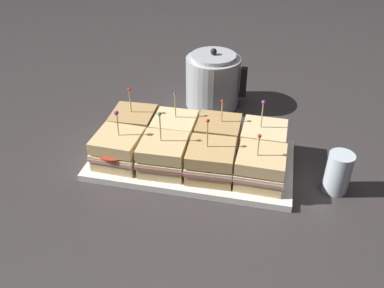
% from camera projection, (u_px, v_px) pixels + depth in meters
% --- Properties ---
extents(ground_plane, '(6.00, 6.00, 0.00)m').
position_uv_depth(ground_plane, '(192.00, 163.00, 1.10)').
color(ground_plane, '#383333').
extents(serving_platter, '(0.53, 0.28, 0.02)m').
position_uv_depth(serving_platter, '(192.00, 160.00, 1.10)').
color(serving_platter, white).
rests_on(serving_platter, ground_plane).
extents(sandwich_front_far_left, '(0.12, 0.13, 0.15)m').
position_uv_depth(sandwich_front_far_left, '(118.00, 149.00, 1.05)').
color(sandwich_front_far_left, '#DBB77A').
rests_on(sandwich_front_far_left, serving_platter).
extents(sandwich_front_center_left, '(0.12, 0.12, 0.17)m').
position_uv_depth(sandwich_front_center_left, '(164.00, 155.00, 1.03)').
color(sandwich_front_center_left, '#DBB77A').
rests_on(sandwich_front_center_left, serving_platter).
extents(sandwich_front_center_right, '(0.12, 0.12, 0.16)m').
position_uv_depth(sandwich_front_center_right, '(211.00, 161.00, 1.01)').
color(sandwich_front_center_right, tan).
rests_on(sandwich_front_center_right, serving_platter).
extents(sandwich_front_far_right, '(0.12, 0.12, 0.14)m').
position_uv_depth(sandwich_front_far_right, '(260.00, 167.00, 0.99)').
color(sandwich_front_far_right, '#DBB77A').
rests_on(sandwich_front_far_right, serving_platter).
extents(sandwich_back_far_left, '(0.12, 0.12, 0.16)m').
position_uv_depth(sandwich_back_far_left, '(134.00, 125.00, 1.15)').
color(sandwich_back_far_left, tan).
rests_on(sandwich_back_far_left, serving_platter).
extents(sandwich_back_center_left, '(0.12, 0.12, 0.15)m').
position_uv_depth(sandwich_back_center_left, '(175.00, 130.00, 1.13)').
color(sandwich_back_center_left, beige).
rests_on(sandwich_back_center_left, serving_platter).
extents(sandwich_back_center_right, '(0.12, 0.13, 0.15)m').
position_uv_depth(sandwich_back_center_right, '(218.00, 135.00, 1.11)').
color(sandwich_back_center_right, tan).
rests_on(sandwich_back_center_right, serving_platter).
extents(sandwich_back_far_right, '(0.12, 0.12, 0.16)m').
position_uv_depth(sandwich_back_far_right, '(263.00, 141.00, 1.08)').
color(sandwich_back_far_right, beige).
rests_on(sandwich_back_far_right, serving_platter).
extents(kettle_steel, '(0.20, 0.18, 0.20)m').
position_uv_depth(kettle_steel, '(213.00, 80.00, 1.33)').
color(kettle_steel, '#B7BABF').
rests_on(kettle_steel, ground_plane).
extents(drinking_glass, '(0.06, 0.06, 0.11)m').
position_uv_depth(drinking_glass, '(338.00, 173.00, 0.98)').
color(drinking_glass, silver).
rests_on(drinking_glass, ground_plane).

